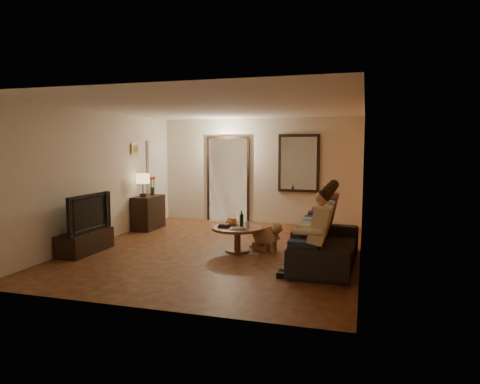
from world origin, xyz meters
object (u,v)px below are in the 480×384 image
(bowl, at_px, (232,223))
(tv, at_px, (84,213))
(person_c, at_px, (323,223))
(tv_stand, at_px, (85,242))
(dresser, at_px, (148,212))
(person_b, at_px, (319,230))
(coffee_table, at_px, (237,239))
(person_a, at_px, (315,238))
(dog, at_px, (266,235))
(wine_bottle, at_px, (242,218))
(laptop, at_px, (238,229))
(table_lamp, at_px, (143,185))
(person_d, at_px, (326,218))
(sofa, at_px, (327,243))

(bowl, bearing_deg, tv, -156.30)
(person_c, bearing_deg, tv_stand, -169.11)
(dresser, distance_m, tv, 2.36)
(person_b, relative_size, coffee_table, 1.30)
(dresser, xyz_separation_m, person_a, (4.13, -2.75, 0.22))
(dresser, distance_m, coffee_table, 3.01)
(tv_stand, xyz_separation_m, person_a, (4.13, -0.41, 0.41))
(person_c, distance_m, bowl, 1.73)
(dog, bearing_deg, bowl, -163.29)
(dresser, relative_size, person_c, 0.72)
(bowl, distance_m, wine_bottle, 0.29)
(bowl, height_order, laptop, bowl)
(dog, height_order, bowl, dog)
(tv_stand, bearing_deg, table_lamp, 90.00)
(dresser, height_order, person_b, person_b)
(person_d, distance_m, bowl, 1.74)
(tv, xyz_separation_m, person_b, (4.13, 0.19, -0.12))
(tv, relative_size, wine_bottle, 3.81)
(tv_stand, bearing_deg, dog, 18.99)
(coffee_table, bearing_deg, tv_stand, -162.05)
(dresser, bearing_deg, person_d, -12.89)
(person_a, height_order, bowl, person_a)
(tv, bearing_deg, person_d, -71.35)
(person_a, xyz_separation_m, bowl, (-1.71, 1.47, -0.12))
(person_c, xyz_separation_m, coffee_table, (-1.53, 0.05, -0.38))
(person_b, bearing_deg, dog, 140.35)
(tv, relative_size, coffee_table, 1.28)
(dresser, xyz_separation_m, person_c, (4.13, -1.55, 0.22))
(sofa, bearing_deg, person_d, 8.26)
(sofa, bearing_deg, coffee_table, 79.82)
(tv_stand, relative_size, person_b, 0.95)
(tv_stand, height_order, dog, dog)
(dresser, relative_size, sofa, 0.38)
(person_b, bearing_deg, coffee_table, 156.99)
(dresser, height_order, sofa, dresser)
(sofa, distance_m, wine_bottle, 1.66)
(person_c, height_order, person_d, same)
(coffee_table, height_order, bowl, bowl)
(dresser, distance_m, dog, 3.34)
(person_a, bearing_deg, table_lamp, 148.56)
(dog, relative_size, coffee_table, 0.61)
(tv, bearing_deg, wine_bottle, -70.42)
(table_lamp, relative_size, person_a, 0.45)
(tv, relative_size, sofa, 0.53)
(person_d, relative_size, bowl, 4.63)
(dresser, relative_size, tv, 0.73)
(table_lamp, xyz_separation_m, person_c, (4.13, -1.33, -0.44))
(tv_stand, distance_m, person_b, 4.16)
(person_b, relative_size, bowl, 4.63)
(table_lamp, distance_m, bowl, 2.70)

